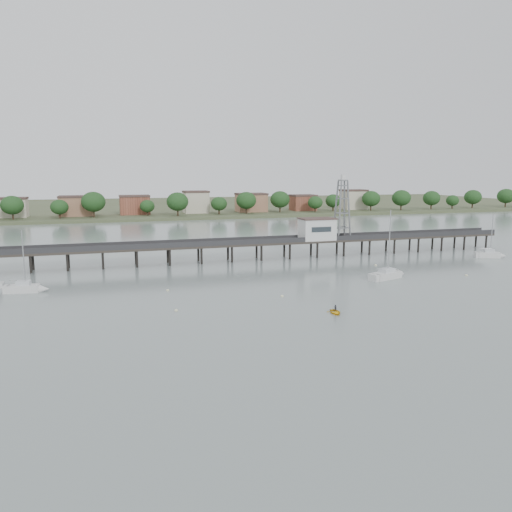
{
  "coord_description": "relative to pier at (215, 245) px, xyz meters",
  "views": [
    {
      "loc": [
        -23.78,
        -49.15,
        20.04
      ],
      "look_at": [
        4.18,
        42.0,
        4.0
      ],
      "focal_mm": 35.0,
      "sensor_mm": 36.0,
      "label": 1
    }
  ],
  "objects": [
    {
      "name": "ground_plane",
      "position": [
        0.0,
        -60.0,
        -3.79
      ],
      "size": [
        500.0,
        500.0,
        0.0
      ],
      "primitive_type": "plane",
      "color": "slate",
      "rests_on": "ground"
    },
    {
      "name": "sailboat_c",
      "position": [
        28.53,
        -27.12,
        -3.16
      ],
      "size": [
        8.72,
        4.96,
        13.83
      ],
      "rotation": [
        0.0,
        0.0,
        0.32
      ],
      "color": "silver",
      "rests_on": "ground"
    },
    {
      "name": "pier",
      "position": [
        0.0,
        0.0,
        0.0
      ],
      "size": [
        150.0,
        5.0,
        5.5
      ],
      "color": "#2D2823",
      "rests_on": "ground"
    },
    {
      "name": "sailboat_e",
      "position": [
        64.26,
        -13.97,
        -3.14
      ],
      "size": [
        6.74,
        4.33,
        10.94
      ],
      "rotation": [
        0.0,
        0.0,
        -0.41
      ],
      "color": "silver",
      "rests_on": "ground"
    },
    {
      "name": "far_shore",
      "position": [
        0.36,
        179.58,
        -2.85
      ],
      "size": [
        500.0,
        170.0,
        10.4
      ],
      "color": "#475133",
      "rests_on": "ground"
    },
    {
      "name": "yellow_dinghy",
      "position": [
        7.46,
        -46.22,
        -3.79
      ],
      "size": [
        2.03,
        0.79,
        2.77
      ],
      "primitive_type": "imported",
      "rotation": [
        0.0,
        0.0,
        -0.11
      ],
      "color": "yellow",
      "rests_on": "ground"
    },
    {
      "name": "pier_building",
      "position": [
        25.0,
        0.0,
        2.87
      ],
      "size": [
        8.4,
        5.4,
        5.3
      ],
      "color": "silver",
      "rests_on": "ground"
    },
    {
      "name": "dinghy_occupant",
      "position": [
        7.46,
        -46.22,
        -3.79
      ],
      "size": [
        0.72,
        1.09,
        0.25
      ],
      "primitive_type": "imported",
      "rotation": [
        0.0,
        0.0,
        2.77
      ],
      "color": "black",
      "rests_on": "ground"
    },
    {
      "name": "lattice_tower",
      "position": [
        31.5,
        0.0,
        7.31
      ],
      "size": [
        3.2,
        3.2,
        15.5
      ],
      "color": "slate",
      "rests_on": "ground"
    },
    {
      "name": "mooring_buoys",
      "position": [
        1.5,
        -28.07,
        -3.71
      ],
      "size": [
        87.1,
        23.93,
        0.39
      ],
      "color": "beige",
      "rests_on": "ground"
    },
    {
      "name": "sailboat_b",
      "position": [
        -36.33,
        -19.4,
        -3.14
      ],
      "size": [
        6.76,
        2.77,
        11.0
      ],
      "rotation": [
        0.0,
        0.0,
        -0.13
      ],
      "color": "silver",
      "rests_on": "ground"
    }
  ]
}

